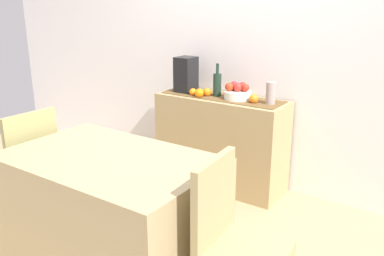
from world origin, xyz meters
TOP-DOWN VIEW (x-y plane):
  - ground_plane at (0.00, 0.00)m, footprint 6.40×6.40m
  - room_wall_rear at (0.00, 1.18)m, footprint 6.40×0.06m
  - sideboard_console at (-0.15, 0.92)m, footprint 1.17×0.42m
  - table_runner at (-0.15, 0.92)m, footprint 1.10×0.32m
  - fruit_bowl at (0.01, 0.92)m, footprint 0.23×0.23m
  - apple_center at (-0.05, 0.95)m, footprint 0.07×0.07m
  - apple_upper at (0.01, 0.91)m, footprint 0.07×0.07m
  - apple_front at (0.07, 0.94)m, footprint 0.07×0.07m
  - apple_rear at (0.02, 0.98)m, footprint 0.07×0.07m
  - apple_left at (-0.05, 0.88)m, footprint 0.07×0.07m
  - wine_bottle at (-0.19, 0.92)m, footprint 0.07×0.07m
  - coffee_maker at (-0.53, 0.92)m, footprint 0.16×0.18m
  - ceramic_vase at (0.31, 0.92)m, footprint 0.08×0.08m
  - orange_loose_mid at (-0.30, 0.80)m, footprint 0.08×0.08m
  - orange_loose_far at (0.18, 0.88)m, footprint 0.08×0.08m
  - orange_loose_end at (-0.39, 0.84)m, footprint 0.06×0.06m
  - orange_loose_near_bowl at (-0.27, 0.88)m, footprint 0.08×0.08m
  - dining_table at (-0.09, -0.50)m, footprint 1.29×0.82m
  - chair_near_window at (-1.00, -0.51)m, footprint 0.41×0.41m

SIDE VIEW (x-z plane):
  - ground_plane at x=0.00m, z-range -0.02..0.00m
  - chair_near_window at x=-1.00m, z-range -0.18..0.72m
  - dining_table at x=-0.09m, z-range 0.00..0.74m
  - sideboard_console at x=-0.15m, z-range 0.00..0.82m
  - table_runner at x=-0.15m, z-range 0.82..0.83m
  - orange_loose_end at x=-0.39m, z-range 0.82..0.89m
  - orange_loose_near_bowl at x=-0.27m, z-range 0.82..0.90m
  - orange_loose_far at x=0.18m, z-range 0.82..0.90m
  - orange_loose_mid at x=-0.30m, z-range 0.82..0.90m
  - fruit_bowl at x=0.01m, z-range 0.83..0.90m
  - ceramic_vase at x=0.31m, z-range 0.82..1.01m
  - apple_front at x=0.07m, z-range 0.90..0.96m
  - apple_rear at x=0.02m, z-range 0.90..0.97m
  - wine_bottle at x=-0.19m, z-range 0.79..1.08m
  - apple_left at x=-0.05m, z-range 0.90..0.97m
  - apple_upper at x=0.01m, z-range 0.90..0.97m
  - apple_center at x=-0.05m, z-range 0.90..0.97m
  - coffee_maker at x=-0.53m, z-range 0.82..1.15m
  - room_wall_rear at x=0.00m, z-range 0.00..2.70m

